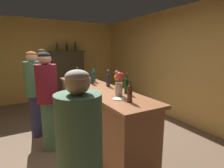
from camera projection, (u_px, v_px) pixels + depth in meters
floor at (85, 149)px, 3.03m from camera, size 9.07×9.07×0.00m
wall_back at (45, 61)px, 5.82m from camera, size 4.99×0.12×2.64m
wall_right at (187, 66)px, 3.98m from camera, size 0.12×7.10×2.64m
bar_counter at (98, 114)px, 3.27m from camera, size 0.67×2.83×1.02m
display_cabinet at (68, 74)px, 5.94m from camera, size 1.12×0.45×1.65m
wine_bottle_syrah at (130, 92)px, 2.23m from camera, size 0.07×0.07×0.28m
wine_bottle_malbec at (94, 75)px, 3.67m from camera, size 0.07×0.07×0.34m
wine_bottle_merlot at (77, 76)px, 3.51m from camera, size 0.07×0.07×0.32m
wine_bottle_pinot at (92, 77)px, 3.44m from camera, size 0.07×0.07×0.30m
wine_bottle_rose at (126, 85)px, 2.67m from camera, size 0.07×0.07×0.32m
wine_bottle_chardonnay at (108, 79)px, 3.18m from camera, size 0.07×0.07×0.30m
wine_glass_front at (77, 73)px, 4.19m from camera, size 0.07×0.07×0.14m
wine_glass_mid at (73, 74)px, 4.06m from camera, size 0.07×0.07×0.15m
wine_glass_rear at (84, 73)px, 4.14m from camera, size 0.07×0.07×0.15m
flower_arrangement at (119, 83)px, 2.52m from camera, size 0.14×0.16×0.37m
cheese_plate at (118, 99)px, 2.37m from camera, size 0.15×0.15×0.01m
display_bottle_left at (57, 47)px, 5.63m from camera, size 0.07×0.07×0.30m
display_bottle_midleft at (67, 47)px, 5.77m from camera, size 0.07×0.07×0.29m
display_bottle_center at (75, 46)px, 5.91m from camera, size 0.07×0.07×0.32m
patron_redhead at (48, 97)px, 2.88m from camera, size 0.33×0.33×1.65m
patron_by_cabinet at (80, 157)px, 1.41m from camera, size 0.36×0.36×1.54m
patron_tall at (44, 81)px, 4.21m from camera, size 0.32×0.32×1.69m
patron_near_entrance at (34, 90)px, 3.33m from camera, size 0.32×0.32×1.65m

